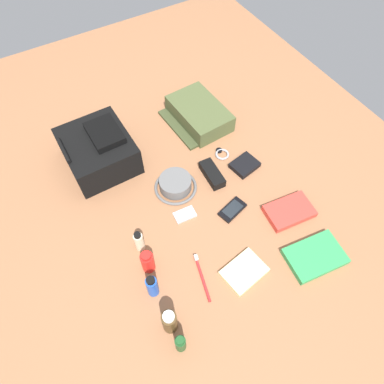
{
  "coord_description": "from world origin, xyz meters",
  "views": [
    {
      "loc": [
        -0.65,
        0.38,
        1.19
      ],
      "look_at": [
        0.0,
        0.0,
        0.04
      ],
      "focal_mm": 32.35,
      "sensor_mm": 36.0,
      "label": 1
    }
  ],
  "objects_px": {
    "lotion_bottle": "(139,241)",
    "wallet": "(245,165)",
    "bucket_hat": "(175,185)",
    "sunglasses_case": "(212,174)",
    "deodorant_spray": "(152,286)",
    "travel_guidebook": "(289,211)",
    "backpack": "(99,150)",
    "shampoo_bottle": "(181,343)",
    "toothbrush": "(201,275)",
    "cologne_bottle": "(170,321)",
    "sunscreen_spray": "(148,262)",
    "wristwatch": "(222,154)",
    "cell_phone": "(232,210)",
    "toiletry_pouch": "(198,114)",
    "media_player": "(185,215)",
    "paperback_novel": "(315,256)",
    "notepad": "(245,271)"
  },
  "relations": [
    {
      "from": "toiletry_pouch",
      "to": "travel_guidebook",
      "type": "xyz_separation_m",
      "value": [
        -0.62,
        -0.05,
        -0.03
      ]
    },
    {
      "from": "toiletry_pouch",
      "to": "cologne_bottle",
      "type": "distance_m",
      "value": 0.94
    },
    {
      "from": "toothbrush",
      "to": "wallet",
      "type": "height_order",
      "value": "wallet"
    },
    {
      "from": "paperback_novel",
      "to": "travel_guidebook",
      "type": "bearing_deg",
      "value": -11.29
    },
    {
      "from": "toiletry_pouch",
      "to": "cell_phone",
      "type": "xyz_separation_m",
      "value": [
        -0.49,
        0.14,
        -0.03
      ]
    },
    {
      "from": "toiletry_pouch",
      "to": "travel_guidebook",
      "type": "distance_m",
      "value": 0.62
    },
    {
      "from": "wallet",
      "to": "toiletry_pouch",
      "type": "bearing_deg",
      "value": -5.54
    },
    {
      "from": "sunscreen_spray",
      "to": "travel_guidebook",
      "type": "xyz_separation_m",
      "value": [
        -0.08,
        -0.58,
        -0.04
      ]
    },
    {
      "from": "wallet",
      "to": "sunglasses_case",
      "type": "xyz_separation_m",
      "value": [
        0.03,
        0.15,
        0.01
      ]
    },
    {
      "from": "travel_guidebook",
      "to": "sunglasses_case",
      "type": "bearing_deg",
      "value": 28.94
    },
    {
      "from": "cologne_bottle",
      "to": "lotion_bottle",
      "type": "height_order",
      "value": "cologne_bottle"
    },
    {
      "from": "lotion_bottle",
      "to": "wallet",
      "type": "relative_size",
      "value": 0.99
    },
    {
      "from": "deodorant_spray",
      "to": "bucket_hat",
      "type": "bearing_deg",
      "value": -38.84
    },
    {
      "from": "sunscreen_spray",
      "to": "media_player",
      "type": "xyz_separation_m",
      "value": [
        0.12,
        -0.22,
        -0.05
      ]
    },
    {
      "from": "wallet",
      "to": "sunscreen_spray",
      "type": "bearing_deg",
      "value": 99.24
    },
    {
      "from": "bucket_hat",
      "to": "toothbrush",
      "type": "xyz_separation_m",
      "value": [
        -0.38,
        0.1,
        -0.02
      ]
    },
    {
      "from": "wristwatch",
      "to": "wallet",
      "type": "xyz_separation_m",
      "value": [
        -0.11,
        -0.05,
        0.01
      ]
    },
    {
      "from": "cell_phone",
      "to": "sunscreen_spray",
      "type": "bearing_deg",
      "value": 96.58
    },
    {
      "from": "backpack",
      "to": "lotion_bottle",
      "type": "bearing_deg",
      "value": 175.94
    },
    {
      "from": "cell_phone",
      "to": "paperback_novel",
      "type": "bearing_deg",
      "value": -155.29
    },
    {
      "from": "sunglasses_case",
      "to": "shampoo_bottle",
      "type": "bearing_deg",
      "value": 143.29
    },
    {
      "from": "cologne_bottle",
      "to": "shampoo_bottle",
      "type": "bearing_deg",
      "value": 179.03
    },
    {
      "from": "wallet",
      "to": "toothbrush",
      "type": "bearing_deg",
      "value": 117.41
    },
    {
      "from": "cologne_bottle",
      "to": "deodorant_spray",
      "type": "xyz_separation_m",
      "value": [
        0.13,
        -0.0,
        -0.01
      ]
    },
    {
      "from": "media_player",
      "to": "cell_phone",
      "type": "bearing_deg",
      "value": -113.81
    },
    {
      "from": "wallet",
      "to": "wristwatch",
      "type": "bearing_deg",
      "value": 13.44
    },
    {
      "from": "travel_guidebook",
      "to": "wristwatch",
      "type": "height_order",
      "value": "travel_guidebook"
    },
    {
      "from": "cell_phone",
      "to": "sunglasses_case",
      "type": "relative_size",
      "value": 0.89
    },
    {
      "from": "backpack",
      "to": "lotion_bottle",
      "type": "xyz_separation_m",
      "value": [
        -0.45,
        0.03,
        -0.02
      ]
    },
    {
      "from": "deodorant_spray",
      "to": "travel_guidebook",
      "type": "xyz_separation_m",
      "value": [
        0.01,
        -0.6,
        -0.04
      ]
    },
    {
      "from": "sunscreen_spray",
      "to": "wristwatch",
      "type": "relative_size",
      "value": 1.59
    },
    {
      "from": "cell_phone",
      "to": "wristwatch",
      "type": "height_order",
      "value": "cell_phone"
    },
    {
      "from": "paperback_novel",
      "to": "travel_guidebook",
      "type": "xyz_separation_m",
      "value": [
        0.2,
        -0.04,
        0.0
      ]
    },
    {
      "from": "wristwatch",
      "to": "notepad",
      "type": "relative_size",
      "value": 0.47
    },
    {
      "from": "cell_phone",
      "to": "wallet",
      "type": "relative_size",
      "value": 1.14
    },
    {
      "from": "bucket_hat",
      "to": "wallet",
      "type": "relative_size",
      "value": 1.61
    },
    {
      "from": "deodorant_spray",
      "to": "wristwatch",
      "type": "distance_m",
      "value": 0.67
    },
    {
      "from": "cologne_bottle",
      "to": "sunglasses_case",
      "type": "bearing_deg",
      "value": -44.68
    },
    {
      "from": "toiletry_pouch",
      "to": "notepad",
      "type": "height_order",
      "value": "toiletry_pouch"
    },
    {
      "from": "bucket_hat",
      "to": "lotion_bottle",
      "type": "height_order",
      "value": "lotion_bottle"
    },
    {
      "from": "bucket_hat",
      "to": "sunscreen_spray",
      "type": "relative_size",
      "value": 1.57
    },
    {
      "from": "bucket_hat",
      "to": "paperback_novel",
      "type": "height_order",
      "value": "bucket_hat"
    },
    {
      "from": "bucket_hat",
      "to": "sunglasses_case",
      "type": "height_order",
      "value": "bucket_hat"
    },
    {
      "from": "toothbrush",
      "to": "sunglasses_case",
      "type": "relative_size",
      "value": 1.25
    },
    {
      "from": "bucket_hat",
      "to": "sunglasses_case",
      "type": "bearing_deg",
      "value": -99.88
    },
    {
      "from": "toiletry_pouch",
      "to": "lotion_bottle",
      "type": "xyz_separation_m",
      "value": [
        -0.45,
        0.52,
        0.01
      ]
    },
    {
      "from": "media_player",
      "to": "notepad",
      "type": "xyz_separation_m",
      "value": [
        -0.31,
        -0.07,
        0.0
      ]
    },
    {
      "from": "deodorant_spray",
      "to": "lotion_bottle",
      "type": "bearing_deg",
      "value": -11.03
    },
    {
      "from": "travel_guidebook",
      "to": "sunglasses_case",
      "type": "height_order",
      "value": "sunglasses_case"
    },
    {
      "from": "backpack",
      "to": "cell_phone",
      "type": "distance_m",
      "value": 0.61
    }
  ]
}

